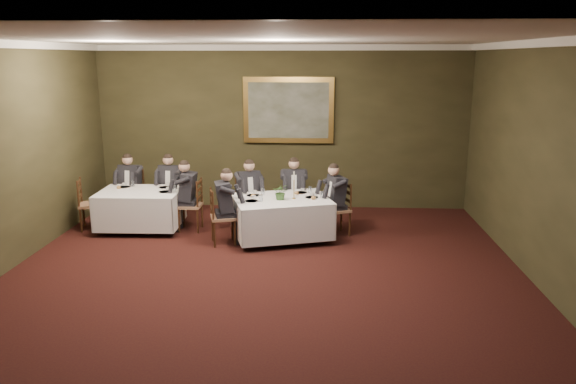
# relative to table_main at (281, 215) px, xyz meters

# --- Properties ---
(ground) EXTENTS (10.00, 10.00, 0.00)m
(ground) POSITION_rel_table_main_xyz_m (-0.14, -2.69, -0.45)
(ground) COLOR black
(ground) RESTS_ON ground
(ceiling) EXTENTS (8.00, 10.00, 0.10)m
(ceiling) POSITION_rel_table_main_xyz_m (-0.14, -2.69, 3.05)
(ceiling) COLOR silver
(ceiling) RESTS_ON back_wall
(back_wall) EXTENTS (8.00, 0.10, 3.50)m
(back_wall) POSITION_rel_table_main_xyz_m (-0.14, 2.31, 1.30)
(back_wall) COLOR #2E2A17
(back_wall) RESTS_ON ground
(right_wall) EXTENTS (0.10, 10.00, 3.50)m
(right_wall) POSITION_rel_table_main_xyz_m (3.86, -2.69, 1.30)
(right_wall) COLOR #2E2A17
(right_wall) RESTS_ON ground
(crown_molding) EXTENTS (8.00, 10.00, 0.12)m
(crown_molding) POSITION_rel_table_main_xyz_m (-0.14, -2.69, 2.99)
(crown_molding) COLOR white
(crown_molding) RESTS_ON back_wall
(table_main) EXTENTS (2.00, 1.74, 0.67)m
(table_main) POSITION_rel_table_main_xyz_m (0.00, 0.00, 0.00)
(table_main) COLOR black
(table_main) RESTS_ON ground
(table_second) EXTENTS (1.57, 1.21, 0.67)m
(table_second) POSITION_rel_table_main_xyz_m (-2.74, 0.42, -0.00)
(table_second) COLOR black
(table_second) RESTS_ON ground
(chair_main_backleft) EXTENTS (0.58, 0.57, 1.00)m
(chair_main_backleft) POSITION_rel_table_main_xyz_m (-0.69, 0.70, -0.17)
(chair_main_backleft) COLOR #916949
(chair_main_backleft) RESTS_ON ground
(diner_main_backleft) EXTENTS (0.57, 0.60, 1.35)m
(diner_main_backleft) POSITION_rel_table_main_xyz_m (-0.69, 0.69, 0.06)
(diner_main_backleft) COLOR black
(diner_main_backleft) RESTS_ON chair_main_backleft
(chair_main_backright) EXTENTS (0.47, 0.45, 1.00)m
(chair_main_backright) POSITION_rel_table_main_xyz_m (0.18, 0.97, -0.17)
(chair_main_backright) COLOR #916949
(chair_main_backright) RESTS_ON ground
(diner_main_backright) EXTENTS (0.44, 0.50, 1.35)m
(diner_main_backright) POSITION_rel_table_main_xyz_m (0.18, 0.96, 0.06)
(diner_main_backright) COLOR black
(diner_main_backright) RESTS_ON chair_main_backright
(chair_main_endleft) EXTENTS (0.52, 0.54, 1.00)m
(chair_main_endleft) POSITION_rel_table_main_xyz_m (-1.03, -0.32, -0.17)
(chair_main_endleft) COLOR #916949
(chair_main_endleft) RESTS_ON ground
(diner_main_endleft) EXTENTS (0.57, 0.52, 1.35)m
(diner_main_endleft) POSITION_rel_table_main_xyz_m (-1.01, -0.31, 0.06)
(diner_main_endleft) COLOR black
(diner_main_endleft) RESTS_ON chair_main_endleft
(chair_main_endright) EXTENTS (0.56, 0.57, 1.00)m
(chair_main_endright) POSITION_rel_table_main_xyz_m (1.02, 0.32, -0.17)
(chair_main_endright) COLOR #916949
(chair_main_endright) RESTS_ON ground
(diner_main_endright) EXTENTS (0.60, 0.55, 1.35)m
(diner_main_endright) POSITION_rel_table_main_xyz_m (1.01, 0.31, 0.06)
(diner_main_endright) COLOR black
(diner_main_endright) RESTS_ON chair_main_endright
(chair_sec_backleft) EXTENTS (0.49, 0.47, 1.00)m
(chair_sec_backleft) POSITION_rel_table_main_xyz_m (-3.17, 1.20, -0.17)
(chair_sec_backleft) COLOR #916949
(chair_sec_backleft) RESTS_ON ground
(diner_sec_backleft) EXTENTS (0.46, 0.53, 1.35)m
(diner_sec_backleft) POSITION_rel_table_main_xyz_m (-3.17, 1.19, 0.06)
(diner_sec_backleft) COLOR black
(diner_sec_backleft) RESTS_ON chair_sec_backleft
(chair_sec_backright) EXTENTS (0.48, 0.46, 1.00)m
(chair_sec_backright) POSITION_rel_table_main_xyz_m (-2.35, 1.22, -0.17)
(chair_sec_backright) COLOR #916949
(chair_sec_backright) RESTS_ON ground
(diner_sec_backright) EXTENTS (0.45, 0.52, 1.35)m
(diner_sec_backright) POSITION_rel_table_main_xyz_m (-2.35, 1.21, 0.06)
(diner_sec_backright) COLOR black
(diner_sec_backright) RESTS_ON chair_sec_backright
(chair_sec_endright) EXTENTS (0.42, 0.44, 1.00)m
(chair_sec_endright) POSITION_rel_table_main_xyz_m (-1.77, 0.44, -0.17)
(chair_sec_endright) COLOR #916949
(chair_sec_endright) RESTS_ON ground
(diner_sec_endright) EXTENTS (0.48, 0.42, 1.35)m
(diner_sec_endright) POSITION_rel_table_main_xyz_m (-1.78, 0.44, 0.06)
(diner_sec_endright) COLOR black
(diner_sec_endright) RESTS_ON chair_sec_endright
(chair_sec_endleft) EXTENTS (0.52, 0.54, 1.00)m
(chair_sec_endleft) POSITION_rel_table_main_xyz_m (-3.71, 0.39, -0.17)
(chair_sec_endleft) COLOR #916949
(chair_sec_endleft) RESTS_ON ground
(centerpiece) EXTENTS (0.27, 0.24, 0.30)m
(centerpiece) POSITION_rel_table_main_xyz_m (-0.00, -0.09, 0.47)
(centerpiece) COLOR #2D5926
(centerpiece) RESTS_ON table_main
(candlestick) EXTENTS (0.08, 0.08, 0.52)m
(candlestick) POSITION_rel_table_main_xyz_m (0.23, -0.01, 0.50)
(candlestick) COLOR #B68F37
(candlestick) RESTS_ON table_main
(place_setting_table_main) EXTENTS (0.33, 0.31, 0.14)m
(place_setting_table_main) POSITION_rel_table_main_xyz_m (-0.49, 0.23, 0.35)
(place_setting_table_main) COLOR white
(place_setting_table_main) RESTS_ON table_main
(place_setting_table_second) EXTENTS (0.33, 0.31, 0.14)m
(place_setting_table_second) POSITION_rel_table_main_xyz_m (-3.11, 0.76, 0.35)
(place_setting_table_second) COLOR white
(place_setting_table_second) RESTS_ON table_second
(painting) EXTENTS (1.93, 0.09, 1.40)m
(painting) POSITION_rel_table_main_xyz_m (0.00, 2.25, 1.69)
(painting) COLOR #E3A953
(painting) RESTS_ON back_wall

